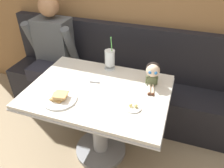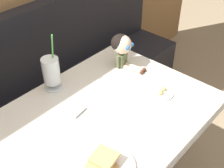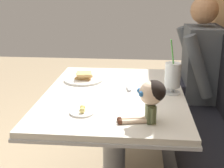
{
  "view_description": "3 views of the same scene",
  "coord_description": "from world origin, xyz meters",
  "px_view_note": "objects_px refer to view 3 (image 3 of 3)",
  "views": [
    {
      "loc": [
        0.56,
        -1.11,
        1.77
      ],
      "look_at": [
        0.13,
        0.15,
        0.84
      ],
      "focal_mm": 35.26,
      "sensor_mm": 36.0,
      "label": 1
    },
    {
      "loc": [
        -0.74,
        -0.55,
        1.72
      ],
      "look_at": [
        0.1,
        0.2,
        0.86
      ],
      "focal_mm": 47.61,
      "sensor_mm": 36.0,
      "label": 2
    },
    {
      "loc": [
        1.7,
        0.32,
        1.34
      ],
      "look_at": [
        0.09,
        0.18,
        0.82
      ],
      "focal_mm": 50.01,
      "sensor_mm": 36.0,
      "label": 3
    }
  ],
  "objects_px": {
    "toast_plate": "(84,78)",
    "seated_doll": "(151,95)",
    "butter_saucer": "(82,112)",
    "diner_patron": "(195,63)",
    "butter_knife": "(129,91)",
    "milkshake_glass": "(173,77)"
  },
  "relations": [
    {
      "from": "toast_plate",
      "to": "butter_saucer",
      "type": "height_order",
      "value": "toast_plate"
    },
    {
      "from": "toast_plate",
      "to": "milkshake_glass",
      "type": "bearing_deg",
      "value": 70.17
    },
    {
      "from": "milkshake_glass",
      "to": "toast_plate",
      "type": "bearing_deg",
      "value": -109.83
    },
    {
      "from": "milkshake_glass",
      "to": "butter_saucer",
      "type": "bearing_deg",
      "value": -53.81
    },
    {
      "from": "toast_plate",
      "to": "seated_doll",
      "type": "height_order",
      "value": "seated_doll"
    },
    {
      "from": "butter_saucer",
      "to": "toast_plate",
      "type": "bearing_deg",
      "value": -170.59
    },
    {
      "from": "milkshake_glass",
      "to": "diner_patron",
      "type": "distance_m",
      "value": 0.79
    },
    {
      "from": "butter_saucer",
      "to": "diner_patron",
      "type": "distance_m",
      "value": 1.3
    },
    {
      "from": "butter_saucer",
      "to": "butter_knife",
      "type": "xyz_separation_m",
      "value": [
        -0.35,
        0.22,
        -0.0
      ]
    },
    {
      "from": "butter_knife",
      "to": "diner_patron",
      "type": "bearing_deg",
      "value": 146.18
    },
    {
      "from": "toast_plate",
      "to": "milkshake_glass",
      "type": "xyz_separation_m",
      "value": [
        0.2,
        0.55,
        0.09
      ]
    },
    {
      "from": "butter_saucer",
      "to": "diner_patron",
      "type": "relative_size",
      "value": 0.15
    },
    {
      "from": "seated_doll",
      "to": "diner_patron",
      "type": "relative_size",
      "value": 0.28
    },
    {
      "from": "milkshake_glass",
      "to": "butter_saucer",
      "type": "height_order",
      "value": "milkshake_glass"
    },
    {
      "from": "butter_knife",
      "to": "diner_patron",
      "type": "height_order",
      "value": "diner_patron"
    },
    {
      "from": "butter_saucer",
      "to": "diner_patron",
      "type": "height_order",
      "value": "diner_patron"
    },
    {
      "from": "butter_saucer",
      "to": "diner_patron",
      "type": "bearing_deg",
      "value": 146.83
    },
    {
      "from": "toast_plate",
      "to": "butter_saucer",
      "type": "bearing_deg",
      "value": 9.41
    },
    {
      "from": "butter_knife",
      "to": "seated_doll",
      "type": "bearing_deg",
      "value": 15.07
    },
    {
      "from": "toast_plate",
      "to": "seated_doll",
      "type": "relative_size",
      "value": 1.11
    },
    {
      "from": "milkshake_glass",
      "to": "seated_doll",
      "type": "xyz_separation_m",
      "value": [
        0.4,
        -0.13,
        0.03
      ]
    },
    {
      "from": "diner_patron",
      "to": "seated_doll",
      "type": "bearing_deg",
      "value": -18.33
    }
  ]
}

